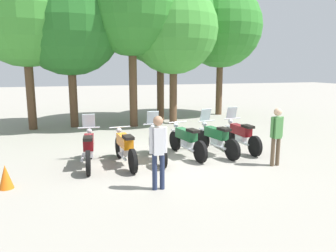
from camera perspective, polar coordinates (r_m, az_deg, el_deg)
ground_plane at (r=9.59m, az=0.87°, el=-5.82°), size 80.00×80.00×0.00m
motorcycle_0 at (r=9.04m, az=-13.99°, el=-3.75°), size 0.62×2.19×1.37m
motorcycle_1 at (r=8.95m, az=-7.73°, el=-3.76°), size 0.62×2.19×0.99m
motorcycle_2 at (r=9.35m, az=-2.02°, el=-2.97°), size 0.62×2.19×1.37m
motorcycle_3 at (r=9.75m, az=3.30°, el=-2.51°), size 0.64×2.18×0.99m
motorcycle_4 at (r=10.07m, az=8.60°, el=-2.11°), size 0.66×2.17×1.37m
motorcycle_5 at (r=10.69m, az=12.87°, el=-1.52°), size 0.62×2.19×1.37m
person_0 at (r=6.97m, az=-1.75°, el=-3.83°), size 0.40×0.23×1.66m
person_1 at (r=9.17m, az=18.86°, el=-1.14°), size 0.40×0.22×1.61m
tree_0 at (r=15.20m, az=-24.38°, el=18.34°), size 4.67×4.67×7.36m
tree_1 at (r=15.13m, az=-17.28°, el=17.44°), size 4.68×4.68×6.99m
tree_2 at (r=14.83m, az=-6.54°, el=20.29°), size 4.19×4.19×7.35m
tree_3 at (r=16.51m, az=-1.42°, el=19.89°), size 5.22×5.22×8.02m
tree_4 at (r=15.39m, az=0.98°, el=16.88°), size 4.14×4.14×6.49m
tree_5 at (r=18.68m, az=9.46°, el=17.12°), size 4.51×4.51×7.17m
traffic_cone at (r=8.07m, az=-27.08°, el=-8.11°), size 0.32×0.32×0.55m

